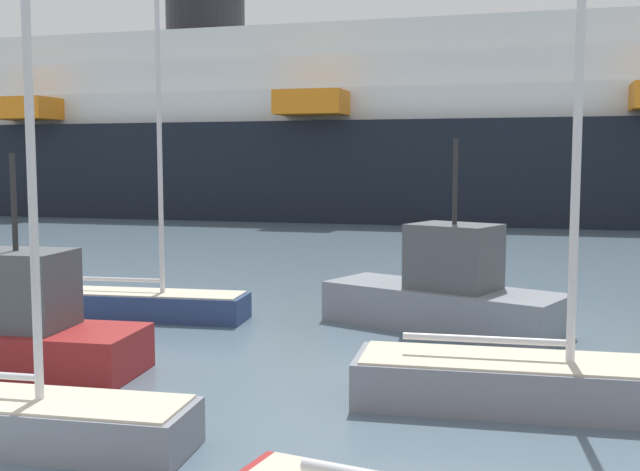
# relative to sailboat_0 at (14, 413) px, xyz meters

# --- Properties ---
(sailboat_0) EXTENTS (5.62, 2.12, 9.21)m
(sailboat_0) POSITION_rel_sailboat_0_xyz_m (0.00, 0.00, 0.00)
(sailboat_0) COLOR gray
(sailboat_0) RESTS_ON ground_plane
(sailboat_1) EXTENTS (5.51, 2.19, 8.65)m
(sailboat_1) POSITION_rel_sailboat_0_xyz_m (-3.07, 8.66, -0.02)
(sailboat_1) COLOR navy
(sailboat_1) RESTS_ON ground_plane
(sailboat_2) EXTENTS (6.43, 2.55, 10.90)m
(sailboat_2) POSITION_rel_sailboat_0_xyz_m (7.28, 4.30, 0.07)
(sailboat_2) COLOR gray
(sailboat_2) RESTS_ON ground_plane
(fishing_boat_1) EXTENTS (6.35, 3.83, 4.75)m
(fishing_boat_1) POSITION_rel_sailboat_0_xyz_m (4.67, 9.99, 0.42)
(fishing_boat_1) COLOR gray
(fishing_boat_1) RESTS_ON ground_plane
(fishing_boat_3) EXTENTS (5.68, 2.71, 4.35)m
(fishing_boat_3) POSITION_rel_sailboat_0_xyz_m (-2.85, 3.23, 0.37)
(fishing_boat_3) COLOR maroon
(fishing_boat_3) RESTS_ON ground_plane
(cruise_ship) EXTENTS (124.87, 25.42, 19.72)m
(cruise_ship) POSITION_rel_sailboat_0_xyz_m (0.81, 48.62, 5.75)
(cruise_ship) COLOR black
(cruise_ship) RESTS_ON ground_plane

